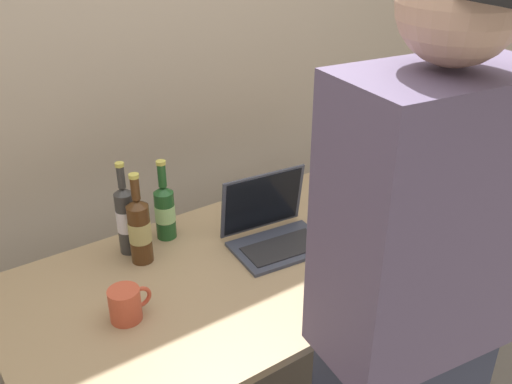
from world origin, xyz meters
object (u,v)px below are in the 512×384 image
person_figure (408,327)px  coffee_mug (126,304)px  laptop (273,228)px  beer_bottle_green (126,218)px  beer_bottle_dark (140,229)px  beer_bottle_amber (165,210)px

person_figure → coffee_mug: size_ratio=13.94×
laptop → beer_bottle_green: bearing=151.7°
person_figure → beer_bottle_green: bearing=107.3°
beer_bottle_green → coffee_mug: (-0.15, -0.31, -0.08)m
person_figure → beer_bottle_dark: bearing=108.0°
laptop → beer_bottle_green: size_ratio=1.04×
beer_bottle_dark → person_figure: size_ratio=0.18×
beer_bottle_amber → person_figure: person_figure is taller
beer_bottle_dark → coffee_mug: (-0.16, -0.24, -0.07)m
beer_bottle_amber → beer_bottle_dark: size_ratio=0.93×
laptop → coffee_mug: size_ratio=2.70×
laptop → person_figure: size_ratio=0.19×
beer_bottle_amber → person_figure: 0.95m
laptop → coffee_mug: bearing=-171.5°
person_figure → coffee_mug: bearing=125.4°
person_figure → coffee_mug: 0.76m
laptop → beer_bottle_dark: bearing=159.6°
beer_bottle_green → coffee_mug: size_ratio=2.59×
laptop → beer_bottle_dark: 0.45m
beer_bottle_amber → person_figure: size_ratio=0.17×
laptop → person_figure: person_figure is taller
beer_bottle_green → beer_bottle_dark: size_ratio=1.04×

